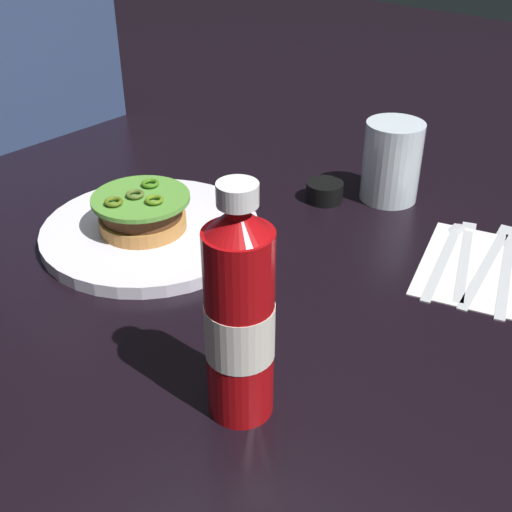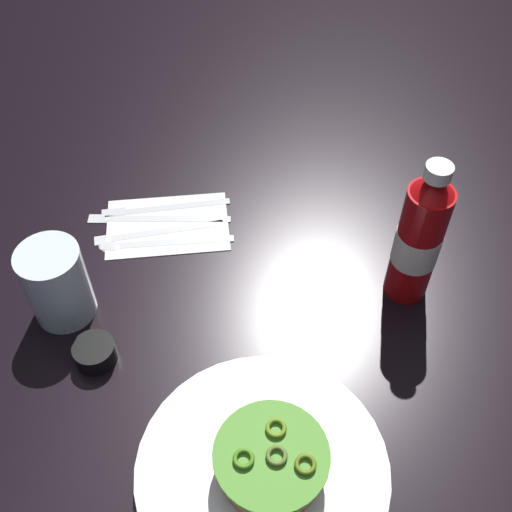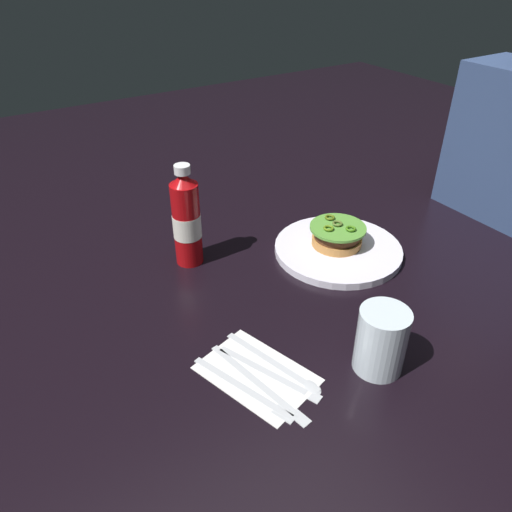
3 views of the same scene
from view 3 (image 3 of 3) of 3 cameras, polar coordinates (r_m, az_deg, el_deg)
ground_plane at (r=1.05m, az=6.80°, el=-2.14°), size 3.00×3.00×0.00m
dinner_plate at (r=1.12m, az=9.47°, el=0.75°), size 0.28×0.28×0.02m
burger_sandwich at (r=1.11m, az=9.39°, el=2.40°), size 0.13×0.13×0.05m
ketchup_bottle at (r=1.04m, az=-8.05°, el=4.11°), size 0.06×0.06×0.23m
water_glass at (r=0.83m, az=14.31°, el=-9.47°), size 0.08×0.08×0.11m
condiment_cup at (r=0.92m, az=13.93°, el=-7.56°), size 0.05×0.05×0.03m
napkin at (r=0.83m, az=0.10°, el=-13.49°), size 0.21×0.17×0.00m
fork_utensil at (r=0.80m, az=-0.56°, el=-15.43°), size 0.20×0.08×0.00m
butter_knife at (r=0.80m, az=0.87°, el=-14.86°), size 0.22×0.05×0.00m
steak_knife at (r=0.82m, az=2.16°, el=-13.59°), size 0.19×0.09×0.00m
spoon_utensil at (r=0.83m, az=3.42°, el=-12.92°), size 0.20×0.07×0.00m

